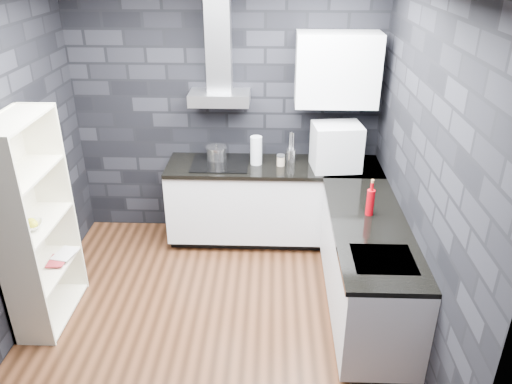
# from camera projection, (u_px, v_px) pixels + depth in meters

# --- Properties ---
(ground) EXTENTS (3.20, 3.20, 0.00)m
(ground) POSITION_uv_depth(u_px,v_px,m) (214.00, 316.00, 4.39)
(ground) COLOR #492917
(wall_back) EXTENTS (3.20, 0.05, 2.70)m
(wall_back) POSITION_uv_depth(u_px,v_px,m) (227.00, 112.00, 5.24)
(wall_back) COLOR black
(wall_back) RESTS_ON ground
(wall_front) EXTENTS (3.20, 0.05, 2.70)m
(wall_front) POSITION_uv_depth(u_px,v_px,m) (165.00, 320.00, 2.33)
(wall_front) COLOR black
(wall_front) RESTS_ON ground
(wall_right) EXTENTS (0.05, 3.20, 2.70)m
(wall_right) POSITION_uv_depth(u_px,v_px,m) (424.00, 179.00, 3.74)
(wall_right) COLOR black
(wall_right) RESTS_ON ground
(toekick_back) EXTENTS (2.18, 0.50, 0.10)m
(toekick_back) POSITION_uv_depth(u_px,v_px,m) (272.00, 233.00, 5.55)
(toekick_back) COLOR black
(toekick_back) RESTS_ON ground
(toekick_right) EXTENTS (0.50, 1.78, 0.10)m
(toekick_right) POSITION_uv_depth(u_px,v_px,m) (366.00, 307.00, 4.41)
(toekick_right) COLOR black
(toekick_right) RESTS_ON ground
(counter_back_cab) EXTENTS (2.20, 0.60, 0.76)m
(counter_back_cab) POSITION_uv_depth(u_px,v_px,m) (273.00, 201.00, 5.32)
(counter_back_cab) COLOR silver
(counter_back_cab) RESTS_ON ground
(counter_right_cab) EXTENTS (0.60, 1.80, 0.76)m
(counter_right_cab) POSITION_uv_depth(u_px,v_px,m) (366.00, 267.00, 4.22)
(counter_right_cab) COLOR silver
(counter_right_cab) RESTS_ON ground
(counter_back_top) EXTENTS (2.20, 0.62, 0.04)m
(counter_back_top) POSITION_uv_depth(u_px,v_px,m) (273.00, 167.00, 5.14)
(counter_back_top) COLOR black
(counter_back_top) RESTS_ON counter_back_cab
(counter_right_top) EXTENTS (0.62, 1.80, 0.04)m
(counter_right_top) POSITION_uv_depth(u_px,v_px,m) (370.00, 226.00, 4.04)
(counter_right_top) COLOR black
(counter_right_top) RESTS_ON counter_right_cab
(counter_corner_top) EXTENTS (0.62, 0.62, 0.04)m
(counter_corner_top) POSITION_uv_depth(u_px,v_px,m) (351.00, 167.00, 5.12)
(counter_corner_top) COLOR black
(counter_corner_top) RESTS_ON counter_right_cab
(hood_body) EXTENTS (0.60, 0.34, 0.12)m
(hood_body) POSITION_uv_depth(u_px,v_px,m) (220.00, 98.00, 4.98)
(hood_body) COLOR #B3B4B8
(hood_body) RESTS_ON wall_back
(hood_chimney) EXTENTS (0.24, 0.20, 0.90)m
(hood_chimney) POSITION_uv_depth(u_px,v_px,m) (219.00, 44.00, 4.82)
(hood_chimney) COLOR #B3B4B8
(hood_chimney) RESTS_ON hood_body
(upper_cabinet) EXTENTS (0.80, 0.35, 0.70)m
(upper_cabinet) POSITION_uv_depth(u_px,v_px,m) (337.00, 70.00, 4.81)
(upper_cabinet) COLOR silver
(upper_cabinet) RESTS_ON wall_back
(cooktop) EXTENTS (0.58, 0.50, 0.01)m
(cooktop) POSITION_uv_depth(u_px,v_px,m) (220.00, 163.00, 5.15)
(cooktop) COLOR black
(cooktop) RESTS_ON counter_back_top
(sink_rim) EXTENTS (0.44, 0.40, 0.01)m
(sink_rim) POSITION_uv_depth(u_px,v_px,m) (383.00, 259.00, 3.59)
(sink_rim) COLOR #B3B4B8
(sink_rim) RESTS_ON counter_right_top
(pot) EXTENTS (0.23, 0.23, 0.12)m
(pot) POSITION_uv_depth(u_px,v_px,m) (217.00, 154.00, 5.21)
(pot) COLOR silver
(pot) RESTS_ON cooktop
(glass_vase) EXTENTS (0.14, 0.14, 0.29)m
(glass_vase) POSITION_uv_depth(u_px,v_px,m) (256.00, 150.00, 5.09)
(glass_vase) COLOR silver
(glass_vase) RESTS_ON counter_back_top
(storage_jar) EXTENTS (0.10, 0.10, 0.10)m
(storage_jar) POSITION_uv_depth(u_px,v_px,m) (281.00, 161.00, 5.09)
(storage_jar) COLOR tan
(storage_jar) RESTS_ON counter_back_top
(utensil_crock) EXTENTS (0.13, 0.13, 0.13)m
(utensil_crock) POSITION_uv_depth(u_px,v_px,m) (291.00, 155.00, 5.18)
(utensil_crock) COLOR silver
(utensil_crock) RESTS_ON counter_back_top
(appliance_garage) EXTENTS (0.51, 0.42, 0.47)m
(appliance_garage) POSITION_uv_depth(u_px,v_px,m) (336.00, 147.00, 4.96)
(appliance_garage) COLOR silver
(appliance_garage) RESTS_ON counter_back_top
(red_bottle) EXTENTS (0.09, 0.09, 0.23)m
(red_bottle) POSITION_uv_depth(u_px,v_px,m) (370.00, 202.00, 4.13)
(red_bottle) COLOR #9E020C
(red_bottle) RESTS_ON counter_right_top
(bookshelf) EXTENTS (0.47, 0.85, 1.80)m
(bookshelf) POSITION_uv_depth(u_px,v_px,m) (35.00, 225.00, 4.02)
(bookshelf) COLOR beige
(bookshelf) RESTS_ON ground
(fruit_bowl) EXTENTS (0.24, 0.24, 0.05)m
(fruit_bowl) POSITION_uv_depth(u_px,v_px,m) (30.00, 226.00, 3.94)
(fruit_bowl) COLOR silver
(fruit_bowl) RESTS_ON bookshelf
(book_red) EXTENTS (0.15, 0.03, 0.20)m
(book_red) POSITION_uv_depth(u_px,v_px,m) (47.00, 252.00, 4.26)
(book_red) COLOR maroon
(book_red) RESTS_ON bookshelf
(book_second) EXTENTS (0.17, 0.05, 0.23)m
(book_second) POSITION_uv_depth(u_px,v_px,m) (55.00, 243.00, 4.35)
(book_second) COLOR #B2B2B2
(book_second) RESTS_ON bookshelf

